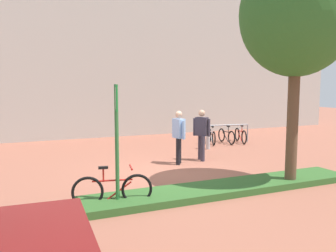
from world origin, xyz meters
The scene contains 10 objects.
ground_plane centered at (0.00, 0.00, 0.00)m, with size 60.00×60.00×0.00m, color #9E5B47.
building_facade centered at (0.00, 8.22, 5.00)m, with size 28.00×1.20×10.00m, color #B2ADA3.
planter_strip centered at (0.48, -2.31, 0.08)m, with size 7.00×1.10×0.16m, color #336028.
tree_sidewalk centered at (2.27, -2.50, 4.21)m, with size 2.76×2.76×5.76m.
parking_sign_post centered at (-2.18, -2.31, 1.65)m, with size 0.10×0.36×2.54m.
bike_at_sign centered at (-2.27, -2.24, 0.35)m, with size 1.66×0.49×0.86m.
bike_rack_cluster centered at (4.41, 3.75, 0.35)m, with size 2.09×1.71×0.83m.
bollard_steel centered at (2.91, 2.76, 0.45)m, with size 0.16×0.16×0.90m, color #ADADB2.
person_shirt_blue centered at (0.70, 0.82, 0.98)m, with size 0.31×0.60×1.72m.
person_suited_dark centered at (1.64, 1.01, 0.98)m, with size 0.44×0.49×1.72m.
Camera 1 is at (-4.03, -9.19, 2.50)m, focal length 37.26 mm.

